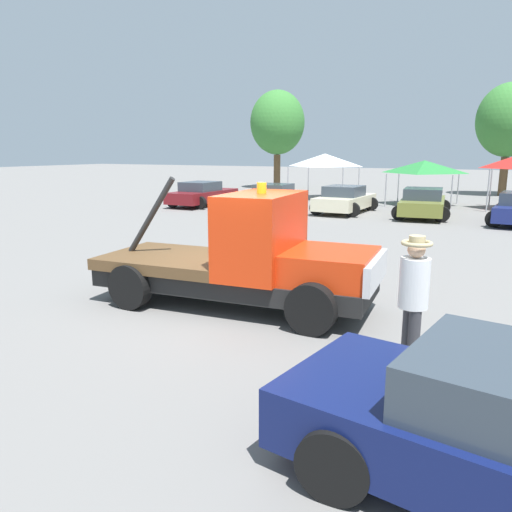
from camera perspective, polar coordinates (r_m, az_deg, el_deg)
name	(u,v)px	position (r m, az deg, el deg)	size (l,w,h in m)	color
ground_plane	(234,305)	(10.00, -2.57, -5.63)	(160.00, 160.00, 0.00)	slate
tow_truck	(249,260)	(9.62, -0.78, -0.48)	(5.65, 2.48, 2.51)	black
person_near_truck	(414,291)	(7.22, 17.58, -3.88)	(0.42, 0.42, 1.90)	#38383D
parked_car_maroon	(202,194)	(28.05, -6.15, 7.05)	(2.46, 4.75, 1.34)	maroon
parked_car_orange	(275,197)	(26.03, 2.16, 6.73)	(2.60, 4.61, 1.34)	orange
parked_car_cream	(345,200)	(25.05, 10.12, 6.35)	(2.56, 4.48, 1.34)	beige
parked_car_olive	(423,203)	(24.38, 18.52, 5.78)	(2.75, 4.92, 1.34)	olive
canopy_tent_white	(325,160)	(32.40, 7.88, 10.80)	(3.59, 3.59, 2.82)	#9E9EA3
canopy_tent_green	(424,167)	(29.66, 18.69, 9.63)	(3.45, 3.45, 2.48)	#9E9EA3
tree_left	(509,120)	(37.98, 26.94, 13.65)	(4.14, 4.14, 7.40)	brown
tree_center	(277,123)	(40.98, 2.46, 14.95)	(4.31, 4.31, 7.69)	brown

